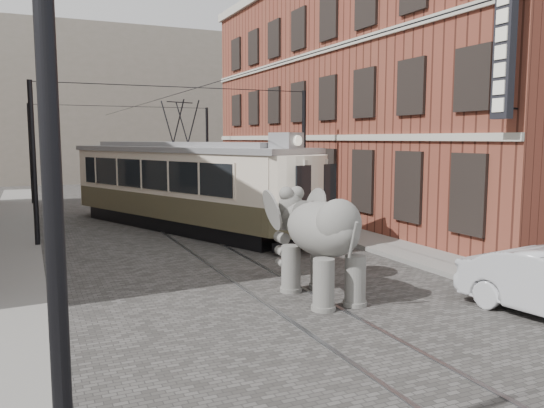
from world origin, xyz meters
name	(u,v)px	position (x,y,z in m)	size (l,w,h in m)	color
ground	(242,269)	(0.00, 0.00, 0.00)	(120.00, 120.00, 0.00)	#484542
tram_rails	(242,269)	(0.00, 0.00, 0.01)	(1.54, 80.00, 0.02)	slate
sidewalk_right	(403,251)	(6.00, 0.00, 0.07)	(2.00, 60.00, 0.15)	slate
sidewalk_left	(4,291)	(-6.50, 0.00, 0.07)	(2.00, 60.00, 0.15)	slate
brick_building	(377,99)	(11.00, 9.00, 6.00)	(8.00, 26.00, 12.00)	brown
distant_block	(91,106)	(0.00, 40.00, 7.00)	(28.00, 10.00, 14.00)	gray
catenary	(189,164)	(-0.20, 5.00, 3.00)	(11.00, 30.20, 6.00)	black
tram	(181,166)	(0.29, 8.08, 2.78)	(2.89, 14.00, 5.55)	beige
elephant	(322,245)	(0.75, -3.63, 1.35)	(2.42, 4.40, 2.69)	slate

